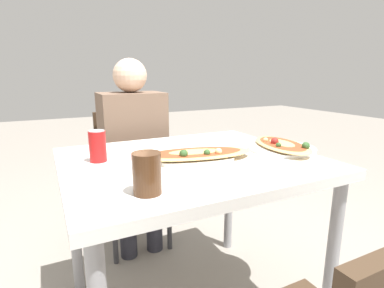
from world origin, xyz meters
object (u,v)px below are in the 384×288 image
soda_can (98,146)px  dining_table (190,177)px  chair_far_seated (130,169)px  person_seated (134,142)px  drink_glass (147,173)px  pizza_second (282,146)px  pizza_main (195,155)px

soda_can → dining_table: bearing=-18.2°
chair_far_seated → person_seated: 0.23m
person_seated → chair_far_seated: bearing=-90.0°
soda_can → drink_glass: (0.07, -0.40, -0.00)m
drink_glass → pizza_second: 0.74m
soda_can → drink_glass: soda_can is taller
person_seated → pizza_main: bearing=95.8°
pizza_main → soda_can: soda_can is taller
pizza_main → drink_glass: bearing=-138.3°
pizza_main → drink_glass: drink_glass is taller
dining_table → pizza_second: 0.45m
soda_can → drink_glass: 0.41m
drink_glass → dining_table: bearing=45.6°
person_seated → pizza_second: size_ratio=2.87×
person_seated → pizza_second: person_seated is taller
soda_can → pizza_main: bearing=-22.3°
soda_can → pizza_second: bearing=-13.2°
person_seated → pizza_main: person_seated is taller
dining_table → pizza_main: 0.11m
dining_table → person_seated: bearing=95.5°
person_seated → pizza_main: (0.07, -0.68, 0.08)m
soda_can → chair_far_seated: bearing=65.9°
dining_table → drink_glass: drink_glass is taller
chair_far_seated → pizza_main: 0.84m
pizza_main → drink_glass: size_ratio=4.17×
dining_table → soda_can: soda_can is taller
drink_glass → pizza_second: bearing=17.0°
dining_table → person_seated: size_ratio=0.86×
drink_glass → person_seated: bearing=76.9°
dining_table → drink_glass: (-0.28, -0.29, 0.14)m
pizza_main → soda_can: 0.39m
pizza_main → person_seated: bearing=95.8°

